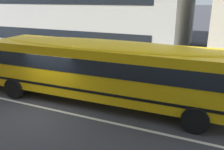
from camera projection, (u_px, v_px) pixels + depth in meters
ground_plane at (47, 108)px, 11.34m from camera, size 400.00×400.00×0.00m
sidewalk_far at (109, 69)px, 17.57m from camera, size 120.00×3.00×0.01m
lane_centreline at (47, 108)px, 11.34m from camera, size 110.00×0.16×0.01m
school_bus at (98, 66)px, 11.64m from camera, size 13.93×3.31×3.10m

